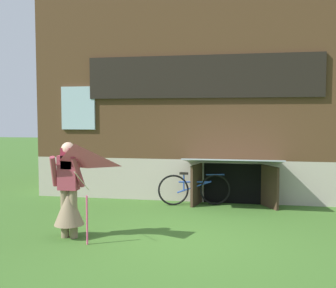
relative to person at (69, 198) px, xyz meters
The scene contains 5 objects.
ground_plane 2.14m from the person, ahead, with size 60.00×60.00×0.00m, color #386023.
log_house 6.30m from the person, 70.50° to the left, with size 8.70×5.81×5.32m.
person is the anchor object (origin of this frame).
kite 0.89m from the person, 56.77° to the right, with size 0.89×0.99×1.55m.
bicycle_blue 3.48m from the person, 57.50° to the left, with size 1.71×0.43×0.79m.
Camera 1 is at (0.91, -6.69, 2.12)m, focal length 42.33 mm.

